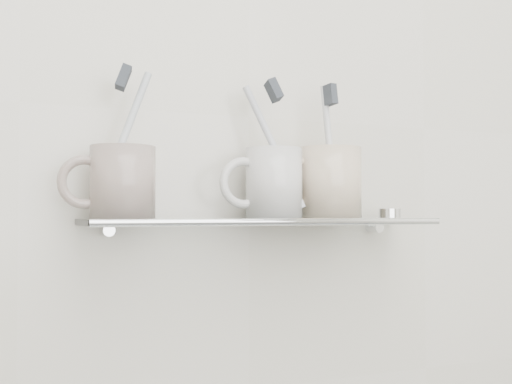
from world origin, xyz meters
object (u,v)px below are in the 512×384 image
shelf_glass (266,221)px  mug_center (274,183)px  mug_left (123,183)px  mug_right (330,183)px

shelf_glass → mug_center: (0.01, 0.00, 0.05)m
mug_left → mug_right: 0.30m
mug_left → mug_right: (0.30, 0.00, 0.01)m
shelf_glass → mug_left: mug_left is taller
shelf_glass → mug_right: bearing=2.7°
shelf_glass → mug_left: (-0.20, 0.00, 0.05)m
mug_center → mug_right: bearing=-17.9°
mug_center → mug_right: 0.09m
mug_left → mug_right: mug_right is taller
shelf_glass → mug_right: size_ratio=4.83×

